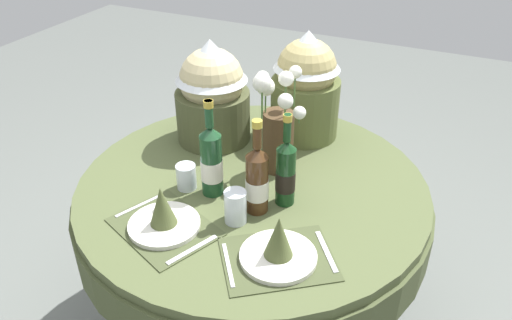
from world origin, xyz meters
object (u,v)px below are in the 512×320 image
gift_tub_back_left (212,89)px  dining_table (252,210)px  wine_bottle_left (257,179)px  place_setting_right (278,248)px  wine_bottle_rear (286,172)px  wine_bottle_centre (211,160)px  place_setting_left (163,216)px  tumbler_near_left (186,177)px  flower_vase (277,127)px  tumbler_near_right (235,207)px  gift_tub_back_centre (306,82)px

gift_tub_back_left → dining_table: bearing=-39.1°
wine_bottle_left → gift_tub_back_left: 0.55m
place_setting_right → wine_bottle_left: wine_bottle_left is taller
dining_table → wine_bottle_rear: 0.31m
wine_bottle_centre → gift_tub_back_left: (-0.19, 0.36, 0.09)m
place_setting_left → tumbler_near_left: size_ratio=4.32×
tumbler_near_left → wine_bottle_left: bearing=-2.3°
place_setting_left → gift_tub_back_left: gift_tub_back_left is taller
flower_vase → tumbler_near_left: flower_vase is taller
wine_bottle_rear → tumbler_near_right: size_ratio=2.95×
wine_bottle_left → dining_table: bearing=120.8°
place_setting_right → tumbler_near_right: size_ratio=3.62×
gift_tub_back_centre → wine_bottle_rear: bearing=-77.0°
wine_bottle_centre → tumbler_near_right: wine_bottle_centre is taller
flower_vase → gift_tub_back_left: (-0.34, 0.12, 0.04)m
wine_bottle_left → gift_tub_back_centre: 0.59m
place_setting_right → gift_tub_back_centre: (-0.21, 0.78, 0.20)m
place_setting_right → gift_tub_back_left: bearing=133.0°
place_setting_left → wine_bottle_left: bearing=42.7°
wine_bottle_rear → wine_bottle_centre: bearing=-168.0°
dining_table → wine_bottle_left: bearing=-59.2°
place_setting_left → wine_bottle_centre: wine_bottle_centre is taller
place_setting_right → wine_bottle_centre: bearing=147.4°
tumbler_near_left → tumbler_near_right: tumbler_near_right is taller
wine_bottle_left → wine_bottle_centre: size_ratio=0.95×
flower_vase → tumbler_near_left: (-0.25, -0.26, -0.14)m
wine_bottle_centre → tumbler_near_left: (-0.10, -0.01, -0.09)m
gift_tub_back_centre → wine_bottle_centre: bearing=-104.8°
wine_bottle_left → tumbler_near_left: wine_bottle_left is taller
tumbler_near_left → gift_tub_back_left: gift_tub_back_left is taller
tumbler_near_left → gift_tub_back_centre: bearing=66.4°
wine_bottle_centre → gift_tub_back_left: bearing=118.2°
gift_tub_back_centre → gift_tub_back_left: bearing=-150.0°
wine_bottle_left → gift_tub_back_centre: size_ratio=0.76×
dining_table → wine_bottle_centre: wine_bottle_centre is taller
gift_tub_back_centre → place_setting_left: bearing=-103.7°
place_setting_left → gift_tub_back_centre: (0.19, 0.80, 0.20)m
place_setting_right → flower_vase: 0.53m
flower_vase → tumbler_near_left: size_ratio=4.35×
wine_bottle_left → place_setting_right: bearing=-50.6°
wine_bottle_left → wine_bottle_centre: 0.19m
gift_tub_back_left → gift_tub_back_centre: bearing=30.0°
place_setting_right → tumbler_near_right: bearing=151.0°
place_setting_left → tumbler_near_left: place_setting_left is taller
flower_vase → gift_tub_back_centre: gift_tub_back_centre is taller
gift_tub_back_left → gift_tub_back_centre: (0.34, 0.19, 0.02)m
wine_bottle_left → gift_tub_back_left: gift_tub_back_left is taller
place_setting_left → gift_tub_back_centre: 0.84m
wine_bottle_centre → wine_bottle_rear: bearing=12.0°
dining_table → tumbler_near_right: 0.30m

